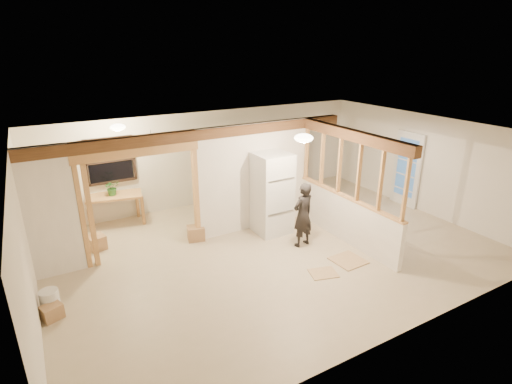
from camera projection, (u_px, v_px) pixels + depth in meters
floor at (274, 249)px, 8.59m from camera, size 9.00×6.50×0.01m
ceiling at (276, 134)px, 7.72m from camera, size 9.00×6.50×0.01m
wall_back at (211, 158)px, 10.80m from camera, size 9.00×0.01×2.50m
wall_front at (401, 266)px, 5.51m from camera, size 9.00×0.01×2.50m
wall_left at (25, 246)px, 6.06m from camera, size 0.01×6.50×2.50m
wall_right at (423, 164)px, 10.25m from camera, size 0.01×6.50×2.50m
partition_left_stub at (51, 213)px, 7.24m from camera, size 0.90×0.12×2.50m
partition_center at (254, 177)px, 9.22m from camera, size 2.80×0.12×2.50m
doorway_frame at (143, 204)px, 8.06m from camera, size 2.46×0.14×2.20m
header_beam_back at (204, 134)px, 8.27m from camera, size 7.00×0.18×0.22m
header_beam_right at (352, 135)px, 8.18m from camera, size 0.18×3.30×0.22m
pony_wall at (345, 219)px, 8.83m from camera, size 0.12×3.20×1.00m
stud_partition at (349, 169)px, 8.43m from camera, size 0.14×3.20×1.32m
window_back at (110, 161)px, 9.42m from camera, size 1.12×0.10×1.10m
french_door at (407, 169)px, 10.62m from camera, size 0.12×0.86×2.00m
ceiling_dome_main at (304, 138)px, 7.46m from camera, size 0.36×0.36×0.16m
ceiling_dome_util at (118, 127)px, 8.43m from camera, size 0.32×0.32×0.14m
hanging_bulb at (152, 145)px, 8.20m from camera, size 0.07×0.07×0.07m
refrigerator at (272, 193)px, 9.07m from camera, size 0.77×0.75×1.88m
woman at (303, 215)px, 8.49m from camera, size 0.57×0.42×1.43m
work_table at (116, 210)px, 9.56m from camera, size 1.35×0.86×0.79m
potted_plant at (112, 187)px, 9.36m from camera, size 0.39×0.35×0.38m
shop_vac at (72, 230)px, 8.69m from camera, size 0.62×0.62×0.64m
bookshelf at (295, 162)px, 12.02m from camera, size 0.81×0.27×1.62m
bucket at (50, 301)px, 6.52m from camera, size 0.34×0.34×0.38m
box_util_a at (196, 233)px, 8.93m from camera, size 0.44×0.40×0.32m
box_util_b at (97, 242)px, 8.51m from camera, size 0.39×0.39×0.31m
box_front at (52, 312)px, 6.35m from camera, size 0.37×0.34×0.24m
floor_panel_near at (348, 260)px, 8.09m from camera, size 0.63×0.63×0.02m
floor_panel_far at (323, 273)px, 7.64m from camera, size 0.61×0.54×0.02m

